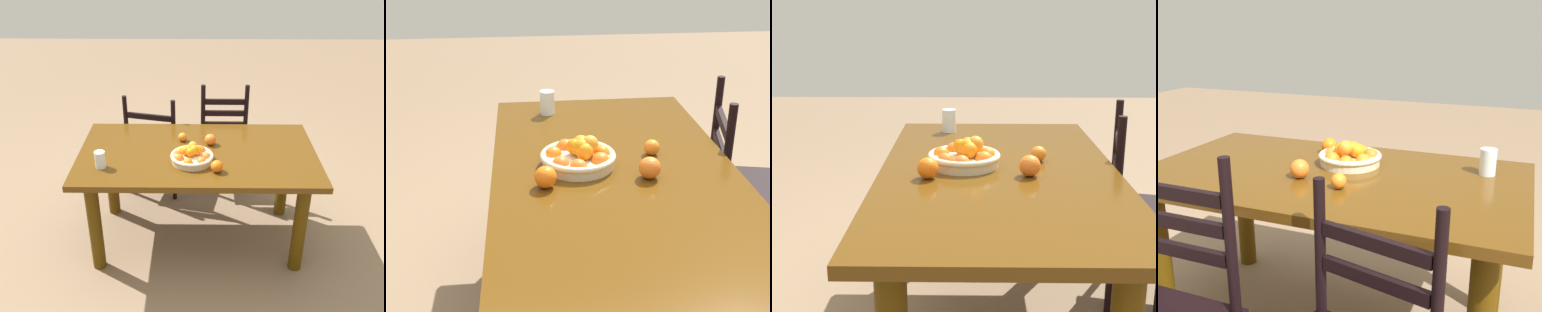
% 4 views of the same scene
% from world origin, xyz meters
% --- Properties ---
extents(dining_table, '(1.61, 0.90, 0.73)m').
position_xyz_m(dining_table, '(0.00, 0.00, 0.61)').
color(dining_table, '#53320D').
rests_on(dining_table, ground).
extents(chair_by_cabinet, '(0.54, 0.54, 0.90)m').
position_xyz_m(chair_by_cabinet, '(-0.35, 0.71, 0.42)').
color(chair_by_cabinet, black).
rests_on(chair_by_cabinet, ground).
extents(fruit_bowl, '(0.28, 0.28, 0.12)m').
position_xyz_m(fruit_bowl, '(-0.04, -0.13, 0.77)').
color(fruit_bowl, beige).
rests_on(fruit_bowl, dining_table).
extents(orange_loose_0, '(0.06, 0.06, 0.06)m').
position_xyz_m(orange_loose_0, '(-0.11, 0.16, 0.76)').
color(orange_loose_0, orange).
rests_on(orange_loose_0, dining_table).
extents(orange_loose_1, '(0.08, 0.08, 0.08)m').
position_xyz_m(orange_loose_1, '(0.12, -0.26, 0.77)').
color(orange_loose_1, orange).
rests_on(orange_loose_1, dining_table).
extents(orange_loose_2, '(0.08, 0.08, 0.08)m').
position_xyz_m(orange_loose_2, '(0.09, 0.11, 0.77)').
color(orange_loose_2, orange).
rests_on(orange_loose_2, dining_table).
extents(drinking_glass, '(0.07, 0.07, 0.11)m').
position_xyz_m(drinking_glass, '(-0.62, -0.21, 0.79)').
color(drinking_glass, silver).
rests_on(drinking_glass, dining_table).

